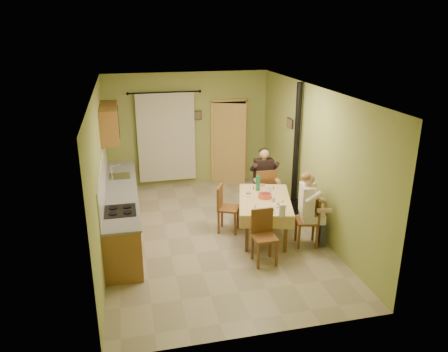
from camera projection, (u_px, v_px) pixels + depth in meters
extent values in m
cube|color=tan|center=(213.00, 234.00, 8.53)|extent=(4.00, 6.00, 0.01)
cube|color=#9FAB58|center=(188.00, 129.00, 10.82)|extent=(4.00, 0.04, 2.80)
cube|color=#9FAB58|center=(261.00, 241.00, 5.31)|extent=(4.00, 0.04, 2.80)
cube|color=#9FAB58|center=(100.00, 174.00, 7.64)|extent=(0.04, 6.00, 2.80)
cube|color=#9FAB58|center=(313.00, 159.00, 8.49)|extent=(0.04, 6.00, 2.80)
cube|color=white|center=(211.00, 90.00, 7.60)|extent=(4.00, 6.00, 0.04)
cube|color=olive|center=(122.00, 213.00, 8.39)|extent=(0.60, 3.60, 0.88)
cube|color=gray|center=(120.00, 191.00, 8.24)|extent=(0.64, 3.64, 0.04)
cube|color=white|center=(103.00, 176.00, 8.07)|extent=(0.02, 3.60, 0.66)
cube|color=silver|center=(120.00, 177.00, 8.97)|extent=(0.42, 0.42, 0.03)
cube|color=black|center=(120.00, 211.00, 7.31)|extent=(0.52, 0.56, 0.02)
cube|color=black|center=(140.00, 234.00, 7.53)|extent=(0.01, 0.55, 0.55)
cube|color=olive|center=(110.00, 122.00, 9.06)|extent=(0.35, 1.40, 0.70)
cylinder|color=black|center=(164.00, 92.00, 10.28)|extent=(1.70, 0.04, 0.04)
cube|color=silver|center=(166.00, 138.00, 10.66)|extent=(1.40, 0.06, 2.20)
cube|color=black|center=(229.00, 142.00, 11.15)|extent=(0.84, 0.03, 2.06)
cube|color=tan|center=(212.00, 143.00, 11.05)|extent=(0.06, 0.06, 2.12)
cube|color=tan|center=(246.00, 141.00, 11.24)|extent=(0.06, 0.06, 2.12)
cube|color=tan|center=(229.00, 100.00, 10.79)|extent=(0.96, 0.06, 0.06)
cube|color=tan|center=(230.00, 144.00, 11.00)|extent=(0.78, 0.33, 2.04)
cube|color=#E2BE79|center=(265.00, 200.00, 8.25)|extent=(1.32, 1.77, 0.04)
cube|color=#E2BE79|center=(267.00, 223.00, 7.55)|extent=(0.92, 0.26, 0.22)
cube|color=#E2BE79|center=(263.00, 190.00, 9.03)|extent=(0.92, 0.26, 0.22)
cube|color=#E2BE79|center=(240.00, 205.00, 8.31)|extent=(0.42, 1.52, 0.22)
cube|color=#E2BE79|center=(290.00, 205.00, 8.28)|extent=(0.42, 1.52, 0.22)
cylinder|color=white|center=(262.00, 186.00, 8.86)|extent=(0.25, 0.25, 0.02)
ellipsoid|color=#CC7233|center=(262.00, 185.00, 8.85)|extent=(0.12, 0.12, 0.05)
cylinder|color=white|center=(268.00, 211.00, 7.67)|extent=(0.25, 0.25, 0.02)
ellipsoid|color=#CC7233|center=(268.00, 210.00, 7.66)|extent=(0.12, 0.12, 0.05)
cylinder|color=white|center=(280.00, 205.00, 7.94)|extent=(0.25, 0.25, 0.02)
ellipsoid|color=#CC7233|center=(280.00, 204.00, 7.93)|extent=(0.12, 0.12, 0.05)
cylinder|color=white|center=(248.00, 194.00, 8.44)|extent=(0.25, 0.25, 0.02)
ellipsoid|color=#CC7233|center=(248.00, 193.00, 8.44)|extent=(0.12, 0.12, 0.05)
cylinder|color=#FC6044|center=(265.00, 196.00, 8.28)|extent=(0.26, 0.26, 0.08)
cylinder|color=white|center=(267.00, 210.00, 7.73)|extent=(0.28, 0.28, 0.02)
cube|color=tan|center=(268.00, 209.00, 7.71)|extent=(0.07, 0.05, 0.03)
cube|color=tan|center=(267.00, 209.00, 7.72)|extent=(0.07, 0.07, 0.03)
cube|color=tan|center=(264.00, 209.00, 7.71)|extent=(0.05, 0.07, 0.03)
cube|color=tan|center=(267.00, 209.00, 7.70)|extent=(0.06, 0.07, 0.03)
cube|color=tan|center=(267.00, 209.00, 7.70)|extent=(0.07, 0.07, 0.03)
cylinder|color=silver|center=(273.00, 200.00, 8.08)|extent=(0.07, 0.07, 0.10)
cylinder|color=silver|center=(270.00, 189.00, 8.57)|extent=(0.07, 0.07, 0.10)
cylinder|color=white|center=(282.00, 210.00, 7.45)|extent=(0.11, 0.11, 0.22)
cylinder|color=silver|center=(282.00, 209.00, 7.44)|extent=(0.02, 0.02, 0.30)
cube|color=brown|center=(263.00, 191.00, 9.41)|extent=(0.45, 0.45, 0.04)
cube|color=brown|center=(266.00, 182.00, 9.14)|extent=(0.44, 0.06, 0.50)
cube|color=brown|center=(265.00, 238.00, 7.36)|extent=(0.39, 0.39, 0.04)
cube|color=brown|center=(262.00, 220.00, 7.44)|extent=(0.39, 0.05, 0.44)
cube|color=brown|center=(307.00, 221.00, 7.97)|extent=(0.45, 0.45, 0.04)
cube|color=brown|center=(317.00, 209.00, 7.89)|extent=(0.12, 0.38, 0.44)
cube|color=brown|center=(228.00, 208.00, 8.51)|extent=(0.51, 0.51, 0.04)
cube|color=brown|center=(220.00, 196.00, 8.46)|extent=(0.20, 0.37, 0.44)
cube|color=black|center=(265.00, 189.00, 9.30)|extent=(0.37, 0.41, 0.16)
cube|color=black|center=(264.00, 171.00, 9.30)|extent=(0.41, 0.23, 0.54)
sphere|color=tan|center=(264.00, 154.00, 9.16)|extent=(0.21, 0.21, 0.21)
ellipsoid|color=black|center=(264.00, 152.00, 9.18)|extent=(0.21, 0.21, 0.16)
cube|color=white|center=(313.00, 217.00, 7.94)|extent=(0.47, 0.43, 0.16)
cube|color=white|center=(307.00, 199.00, 7.83)|extent=(0.30, 0.44, 0.54)
sphere|color=tan|center=(309.00, 179.00, 7.70)|extent=(0.21, 0.21, 0.21)
ellipsoid|color=olive|center=(307.00, 177.00, 7.68)|extent=(0.21, 0.21, 0.16)
cylinder|color=black|center=(296.00, 151.00, 9.02)|extent=(0.12, 0.12, 2.80)
cylinder|color=black|center=(293.00, 206.00, 9.44)|extent=(0.24, 0.24, 0.30)
cube|color=black|center=(198.00, 115.00, 10.73)|extent=(0.19, 0.03, 0.23)
cube|color=brown|center=(290.00, 123.00, 9.44)|extent=(0.03, 0.31, 0.21)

